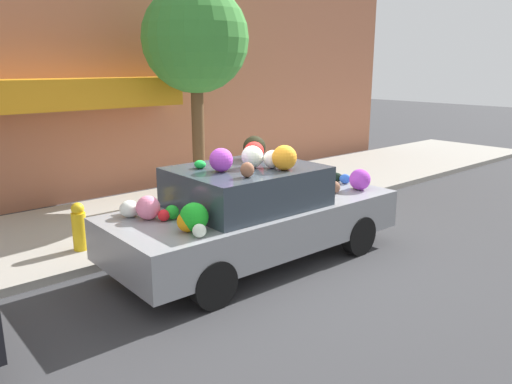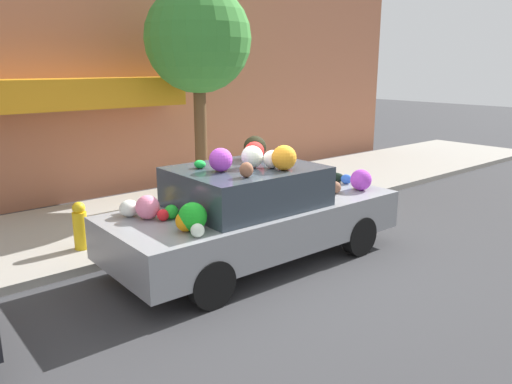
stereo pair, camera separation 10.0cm
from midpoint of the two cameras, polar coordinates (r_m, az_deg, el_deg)
ground_plane at (r=7.13m, az=0.59°, el=-7.85°), size 60.00×60.00×0.00m
sidewalk_curb at (r=9.22m, az=-10.42°, el=-2.53°), size 24.00×3.20×0.12m
building_facade at (r=10.80m, az=-17.29°, el=13.53°), size 18.00×1.20×5.39m
street_tree at (r=9.87m, az=-6.33°, el=16.83°), size 2.02×2.02×4.06m
fire_hydrant at (r=7.55m, az=-19.10°, el=-3.68°), size 0.20×0.20×0.70m
art_car at (r=6.88m, az=0.12°, el=-2.27°), size 4.20×1.79×1.70m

